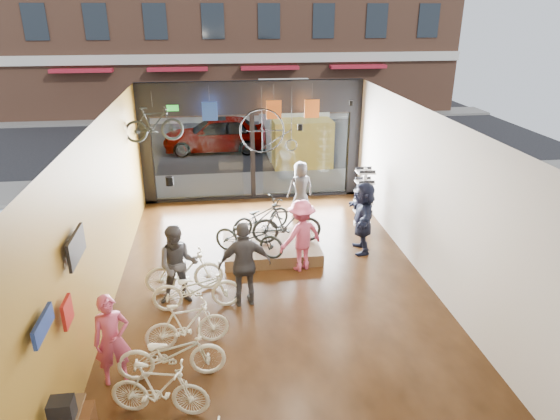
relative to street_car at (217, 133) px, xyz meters
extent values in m
cube|color=black|center=(1.09, -12.00, -0.81)|extent=(7.00, 12.00, 0.04)
cube|color=black|center=(1.09, -12.00, 3.03)|extent=(7.00, 12.00, 0.04)
cube|color=#B3862D|center=(-2.43, -12.00, 1.11)|extent=(0.04, 12.00, 3.80)
cube|color=beige|center=(4.61, -12.00, 1.11)|extent=(0.04, 12.00, 3.80)
cube|color=#198C26|center=(-1.31, -6.12, 2.26)|extent=(0.35, 0.06, 0.18)
cube|color=black|center=(1.09, 3.00, -0.80)|extent=(30.00, 18.00, 0.02)
cube|color=slate|center=(1.09, -4.80, -0.73)|extent=(30.00, 2.40, 0.12)
cube|color=slate|center=(1.09, 7.00, -0.73)|extent=(30.00, 2.00, 0.12)
imported|color=gray|center=(0.00, 0.00, 0.00)|extent=(4.62, 1.86, 1.57)
imported|color=#E8E7C8|center=(-1.10, -15.33, -0.32)|extent=(1.61, 0.76, 0.93)
imported|color=#E8E7C8|center=(-0.97, -14.51, -0.31)|extent=(1.81, 0.65, 0.95)
imported|color=#E8E7C8|center=(-0.75, -13.70, -0.32)|extent=(1.60, 0.69, 0.93)
imported|color=#E8E7C8|center=(-0.60, -12.44, -0.31)|extent=(1.84, 0.70, 0.96)
imported|color=#E8E7C8|center=(-0.89, -11.72, -0.28)|extent=(1.74, 0.61, 1.02)
cube|color=#462F1C|center=(1.20, -10.12, -0.64)|extent=(2.40, 1.80, 0.30)
imported|color=black|center=(0.61, -10.70, -0.02)|extent=(1.86, 1.39, 0.93)
imported|color=black|center=(1.60, -10.18, 0.04)|extent=(1.77, 0.55, 1.05)
imported|color=black|center=(1.01, -9.53, -0.02)|extent=(1.84, 1.42, 0.93)
imported|color=#CC4C72|center=(-1.91, -14.47, 0.02)|extent=(0.68, 0.54, 1.62)
imported|color=#3F3F44|center=(-0.97, -12.13, 0.09)|extent=(0.86, 0.67, 1.76)
imported|color=#3F3F44|center=(0.41, -12.39, 0.15)|extent=(1.13, 0.55, 1.87)
imported|color=#CC4C72|center=(1.83, -11.03, 0.09)|extent=(1.31, 1.08, 1.76)
imported|color=#3F3F44|center=(2.40, -7.54, 0.03)|extent=(0.88, 0.67, 1.63)
imported|color=#161C33|center=(3.54, -10.28, 0.15)|extent=(0.79, 1.79, 1.87)
imported|color=black|center=(-1.71, -7.80, 2.14)|extent=(1.63, 0.70, 0.95)
cube|color=#1E3F99|center=(-0.19, -6.80, 2.26)|extent=(0.45, 0.03, 0.55)
cube|color=#CC5919|center=(1.70, -6.80, 2.26)|extent=(0.45, 0.03, 0.55)
cube|color=#CC5919|center=(2.84, -6.80, 2.26)|extent=(0.45, 0.03, 0.55)
camera|label=1|loc=(-0.06, -21.53, 5.06)|focal=32.00mm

